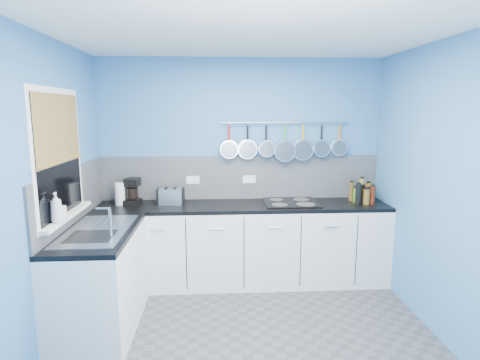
{
  "coord_description": "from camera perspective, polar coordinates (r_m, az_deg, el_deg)",
  "views": [
    {
      "loc": [
        -0.27,
        -3.03,
        1.91
      ],
      "look_at": [
        -0.05,
        0.75,
        1.25
      ],
      "focal_mm": 29.62,
      "sensor_mm": 36.0,
      "label": 1
    }
  ],
  "objects": [
    {
      "name": "pan_6",
      "position": [
        4.7,
        14.16,
        5.71
      ],
      "size": [
        0.19,
        0.05,
        0.38
      ],
      "primitive_type": null,
      "color": "silver",
      "rests_on": "pot_rail"
    },
    {
      "name": "cabinet_run_left",
      "position": [
        3.79,
        -19.39,
        -13.71
      ],
      "size": [
        0.6,
        1.2,
        0.86
      ],
      "primitive_type": "cube",
      "color": "white",
      "rests_on": "ground"
    },
    {
      "name": "condiment_2",
      "position": [
        4.69,
        15.74,
        -1.6
      ],
      "size": [
        0.05,
        0.05,
        0.21
      ],
      "primitive_type": "cylinder",
      "color": "brown",
      "rests_on": "worktop_back"
    },
    {
      "name": "window_glass",
      "position": [
        3.59,
        -24.56,
        3.23
      ],
      "size": [
        0.01,
        0.9,
        1.0
      ],
      "primitive_type": "cube",
      "color": "black",
      "rests_on": "wall_left"
    },
    {
      "name": "pan_4",
      "position": [
        4.59,
        9.07,
        5.48
      ],
      "size": [
        0.24,
        0.06,
        0.43
      ],
      "primitive_type": null,
      "color": "silver",
      "rests_on": "pot_rail"
    },
    {
      "name": "condiment_8",
      "position": [
        4.51,
        16.67,
        -2.0
      ],
      "size": [
        0.06,
        0.06,
        0.23
      ],
      "primitive_type": "cylinder",
      "color": "black",
      "rests_on": "worktop_back"
    },
    {
      "name": "pan_5",
      "position": [
        4.64,
        11.65,
        5.69
      ],
      "size": [
        0.2,
        0.07,
        0.39
      ],
      "primitive_type": null,
      "color": "silver",
      "rests_on": "pot_rail"
    },
    {
      "name": "cabinet_run_back",
      "position": [
        4.49,
        0.31,
        -9.35
      ],
      "size": [
        3.2,
        0.6,
        0.86
      ],
      "primitive_type": "cube",
      "color": "white",
      "rests_on": "ground"
    },
    {
      "name": "toaster",
      "position": [
        4.41,
        -9.94,
        -2.33
      ],
      "size": [
        0.29,
        0.19,
        0.18
      ],
      "primitive_type": "cube",
      "rotation": [
        0.0,
        0.0,
        -0.13
      ],
      "color": "silver",
      "rests_on": "worktop_back"
    },
    {
      "name": "condiment_3",
      "position": [
        4.67,
        18.12,
        -2.11
      ],
      "size": [
        0.07,
        0.07,
        0.16
      ],
      "primitive_type": "cylinder",
      "color": "#265919",
      "rests_on": "worktop_back"
    },
    {
      "name": "backsplash_left",
      "position": [
        3.94,
        -22.84,
        -2.04
      ],
      "size": [
        0.02,
        1.8,
        0.5
      ],
      "primitive_type": "cube",
      "color": "slate",
      "rests_on": "wall_left"
    },
    {
      "name": "condiment_0",
      "position": [
        4.77,
        17.97,
        -1.6
      ],
      "size": [
        0.06,
        0.06,
        0.2
      ],
      "primitive_type": "cylinder",
      "color": "#8C5914",
      "rests_on": "worktop_back"
    },
    {
      "name": "wall_right",
      "position": [
        3.63,
        27.98,
        -1.78
      ],
      "size": [
        0.02,
        3.0,
        2.5
      ],
      "primitive_type": "cube",
      "color": "teal",
      "rests_on": "ground"
    },
    {
      "name": "wall_left",
      "position": [
        3.38,
        -26.64,
        -2.46
      ],
      "size": [
        0.02,
        3.0,
        2.5
      ],
      "primitive_type": "cube",
      "color": "teal",
      "rests_on": "ground"
    },
    {
      "name": "floor",
      "position": [
        3.6,
        1.61,
        -22.37
      ],
      "size": [
        3.2,
        3.0,
        0.02
      ],
      "primitive_type": "cube",
      "color": "#47474C",
      "rests_on": "ground"
    },
    {
      "name": "socket_right",
      "position": [
        4.59,
        1.34,
        0.11
      ],
      "size": [
        0.15,
        0.01,
        0.09
      ],
      "primitive_type": "cube",
      "color": "white",
      "rests_on": "backsplash_back"
    },
    {
      "name": "window_sill",
      "position": [
        3.67,
        -23.69,
        -4.75
      ],
      "size": [
        0.1,
        0.98,
        0.03
      ],
      "primitive_type": "cube",
      "color": "white",
      "rests_on": "wall_left"
    },
    {
      "name": "condiment_7",
      "position": [
        4.56,
        17.75,
        -2.31
      ],
      "size": [
        0.07,
        0.07,
        0.17
      ],
      "primitive_type": "cylinder",
      "color": "brown",
      "rests_on": "worktop_back"
    },
    {
      "name": "pan_2",
      "position": [
        4.52,
        3.8,
        5.8
      ],
      "size": [
        0.19,
        0.1,
        0.38
      ],
      "primitive_type": null,
      "color": "silver",
      "rests_on": "pot_rail"
    },
    {
      "name": "window_frame",
      "position": [
        3.59,
        -24.64,
        3.23
      ],
      "size": [
        0.01,
        1.0,
        1.1
      ],
      "primitive_type": "cube",
      "color": "white",
      "rests_on": "wall_left"
    },
    {
      "name": "bamboo_blind",
      "position": [
        3.57,
        -24.71,
        6.82
      ],
      "size": [
        0.01,
        0.9,
        0.55
      ],
      "primitive_type": "cube",
      "color": "olive",
      "rests_on": "wall_left"
    },
    {
      "name": "ceiling",
      "position": [
        3.1,
        1.85,
        21.03
      ],
      "size": [
        3.2,
        3.0,
        0.02
      ],
      "primitive_type": "cube",
      "color": "white",
      "rests_on": "ground"
    },
    {
      "name": "pot_rail",
      "position": [
        4.55,
        6.49,
        8.2
      ],
      "size": [
        1.45,
        0.02,
        0.02
      ],
      "primitive_type": "cylinder",
      "rotation": [
        0.0,
        1.57,
        0.0
      ],
      "color": "silver",
      "rests_on": "wall_back"
    },
    {
      "name": "pan_1",
      "position": [
        4.5,
        1.11,
        5.64
      ],
      "size": [
        0.22,
        0.05,
        0.41
      ],
      "primitive_type": null,
      "color": "silver",
      "rests_on": "pot_rail"
    },
    {
      "name": "pan_0",
      "position": [
        4.48,
        -1.61,
        5.68
      ],
      "size": [
        0.21,
        0.08,
        0.4
      ],
      "primitive_type": null,
      "color": "silver",
      "rests_on": "pot_rail"
    },
    {
      "name": "condiment_1",
      "position": [
        4.72,
        17.09,
        -1.33
      ],
      "size": [
        0.06,
        0.06,
        0.25
      ],
      "primitive_type": "cylinder",
      "color": "olive",
      "rests_on": "worktop_back"
    },
    {
      "name": "worktop_back",
      "position": [
        4.36,
        0.31,
        -3.76
      ],
      "size": [
        3.2,
        0.6,
        0.04
      ],
      "primitive_type": "cube",
      "color": "black",
      "rests_on": "cabinet_run_back"
    },
    {
      "name": "sink_unit",
      "position": [
        3.63,
        -19.82,
        -6.82
      ],
      "size": [
        0.5,
        0.95,
        0.01
      ],
      "primitive_type": "cube",
      "color": "silver",
      "rests_on": "worktop_left"
    },
    {
      "name": "pan_3",
      "position": [
        4.55,
        6.45,
        5.42
      ],
      "size": [
        0.25,
        0.07,
        0.44
      ],
      "primitive_type": null,
      "color": "silver",
      "rests_on": "pot_rail"
    },
    {
      "name": "wall_front",
      "position": [
        1.68,
        6.37,
        -13.4
      ],
      "size": [
        3.2,
        0.02,
        2.5
      ],
      "primitive_type": "cube",
      "color": "teal",
      "rests_on": "ground"
    },
    {
      "name": "condiment_6",
      "position": [
        4.58,
        18.54,
        -2.09
      ],
      "size": [
        0.06,
        0.06,
        0.2
      ],
      "primitive_type": "cylinder",
      "color": "#4C190C",
      "rests_on": "worktop_back"
    },
    {
      "name": "condiment_4",
      "position": [
        4.64,
        17.19,
        -1.98
      ],
      "size": [
        0.07,
        0.07,
        0.18
      ],
      "primitive_type": "cylinder",
      "color": "black",
      "rests_on": "worktop_back"
    },
    {
      "name": "socket_left",
      "position": [
        4.58,
        -6.79,
        0.02
      ],
      "size": [
        0.15,
        0.01,
        0.09
      ],
      "primitive_type": "cube",
      "color": "white",
      "rests_on": "backsplash_back"
    },
    {
      "name": "backsplash_back",
      "position": [
        4.59,
        0.09,
        0.37
      ],
      "size": [
        3.2,
        0.02,
        0.5
      ],
      "primitive_type": "cube",
      "color": "slate",
      "rests_on": "wall_back"
    },
    {
      "name": "hob",
      "position": [
        4.45,
        7.31,
        -3.23
      ],
      "size": [
        0.59,
        0.52,
        0.01
      ],
      "primitive_type": "cube",
      "color": "black",
      "rests_on": "worktop_back"
    },
    {
      "name": "worktop_left",
      "position": [
        3.64,
        -19.8,
        -7.18
      ],
      "size": [
        0.6,
        1.2,
        0.04
      ],
      "primitive_type": "cube",
      "color": "black",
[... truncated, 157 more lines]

